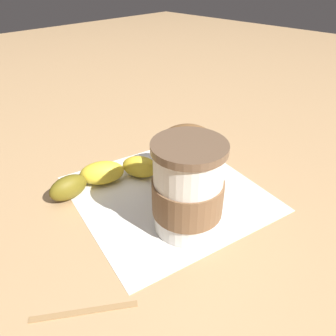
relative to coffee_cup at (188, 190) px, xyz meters
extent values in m
plane|color=tan|center=(0.07, -0.03, -0.06)|extent=(3.00, 3.00, 0.00)
cube|color=white|center=(0.07, -0.03, -0.06)|extent=(0.32, 0.32, 0.00)
cylinder|color=silver|center=(0.00, 0.00, 0.00)|extent=(0.09, 0.09, 0.12)
cylinder|color=brown|center=(0.00, 0.00, 0.06)|extent=(0.09, 0.09, 0.01)
cylinder|color=brown|center=(0.00, 0.00, -0.01)|extent=(0.09, 0.09, 0.05)
cylinder|color=beige|center=(0.07, -0.08, -0.04)|extent=(0.07, 0.07, 0.04)
ellipsoid|color=brown|center=(0.07, -0.08, 0.01)|extent=(0.09, 0.09, 0.06)
ellipsoid|color=yellow|center=(0.13, -0.03, -0.04)|extent=(0.07, 0.06, 0.04)
ellipsoid|color=yellow|center=(0.16, 0.02, -0.04)|extent=(0.07, 0.08, 0.04)
ellipsoid|color=brown|center=(0.17, 0.08, -0.04)|extent=(0.03, 0.06, 0.04)
cube|color=#9E7547|center=(-0.01, 0.17, -0.06)|extent=(0.07, 0.09, 0.00)
camera|label=1|loc=(-0.22, 0.26, 0.25)|focal=35.00mm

